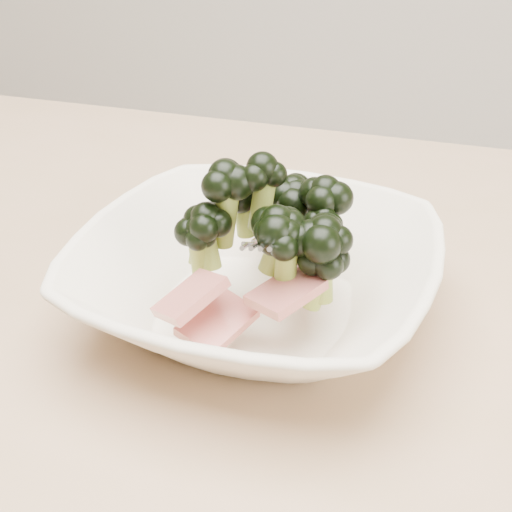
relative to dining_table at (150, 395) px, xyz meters
name	(u,v)px	position (x,y,z in m)	size (l,w,h in m)	color
dining_table	(150,395)	(0.00, 0.00, 0.00)	(1.20, 0.80, 0.75)	tan
broccoli_dish	(259,269)	(0.09, 0.01, 0.14)	(0.27, 0.27, 0.13)	#EEE2C9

